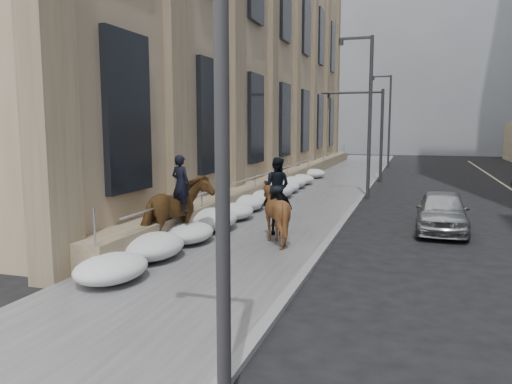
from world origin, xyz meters
TOP-DOWN VIEW (x-y plane):
  - ground at (0.00, 0.00)m, footprint 140.00×140.00m
  - sidewalk at (0.00, 10.00)m, footprint 5.00×80.00m
  - curb at (2.62, 10.00)m, footprint 0.24×80.00m
  - limestone_building at (-5.26, 19.96)m, footprint 6.10×44.00m
  - bg_building_mid at (4.00, 60.00)m, footprint 30.00×12.00m
  - bg_building_far at (-6.00, 72.00)m, footprint 24.00×12.00m
  - streetlight_near at (2.74, -6.00)m, footprint 1.71×0.24m
  - streetlight_mid at (2.74, 14.00)m, footprint 1.71×0.24m
  - streetlight_far at (2.74, 34.00)m, footprint 1.71×0.24m
  - traffic_signal at (2.07, 22.00)m, footprint 4.10×0.22m
  - snow_bank at (-1.42, 8.11)m, footprint 1.70×18.10m
  - mounted_horse_left at (-1.48, 1.51)m, footprint 1.64×2.61m
  - mounted_horse_right at (1.12, 2.83)m, footprint 1.71×1.86m
  - pedestrian at (0.85, 4.00)m, footprint 1.09×0.70m
  - car_silver at (6.05, 6.61)m, footprint 1.80×4.24m

SIDE VIEW (x-z plane):
  - ground at x=0.00m, z-range 0.00..0.00m
  - sidewalk at x=0.00m, z-range 0.00..0.12m
  - curb at x=2.62m, z-range 0.00..0.12m
  - snow_bank at x=-1.42m, z-range 0.09..0.85m
  - car_silver at x=6.05m, z-range 0.00..1.43m
  - pedestrian at x=0.85m, z-range 0.12..1.84m
  - mounted_horse_right at x=1.12m, z-range -0.12..2.46m
  - mounted_horse_left at x=-1.48m, z-range -0.14..2.54m
  - traffic_signal at x=2.07m, z-range 1.00..7.00m
  - streetlight_near at x=2.74m, z-range 0.58..8.58m
  - streetlight_mid at x=2.74m, z-range 0.58..8.58m
  - streetlight_far at x=2.74m, z-range 0.58..8.58m
  - limestone_building at x=-5.26m, z-range -0.10..17.90m
  - bg_building_far at x=-6.00m, z-range 0.00..20.00m
  - bg_building_mid at x=4.00m, z-range 0.00..28.00m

